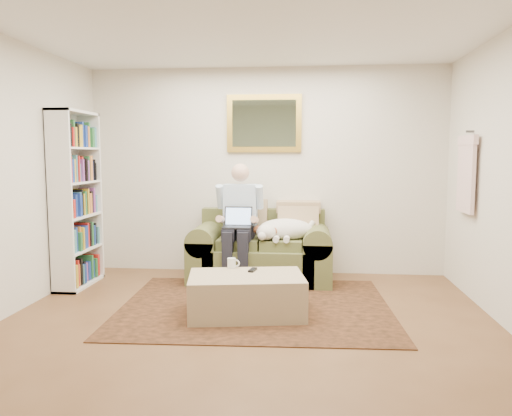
% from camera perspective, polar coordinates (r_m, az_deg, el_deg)
% --- Properties ---
extents(room_shell, '(4.51, 5.00, 2.61)m').
position_cam_1_polar(room_shell, '(4.23, -1.22, 3.29)').
color(room_shell, brown).
rests_on(room_shell, ground).
extents(rug, '(2.73, 2.22, 0.01)m').
position_cam_1_polar(rug, '(5.07, -0.07, -11.13)').
color(rug, black).
rests_on(rug, room_shell).
extents(sofa, '(1.67, 0.85, 1.00)m').
position_cam_1_polar(sofa, '(6.03, 0.56, -5.57)').
color(sofa, olive).
rests_on(sofa, room_shell).
extents(seated_man, '(0.55, 0.79, 1.40)m').
position_cam_1_polar(seated_man, '(5.84, -2.01, -1.84)').
color(seated_man, '#8CB2D8').
rests_on(seated_man, sofa).
extents(laptop, '(0.32, 0.26, 0.23)m').
position_cam_1_polar(laptop, '(5.77, -2.10, -1.59)').
color(laptop, black).
rests_on(laptop, seated_man).
extents(sleeping_dog, '(0.69, 0.43, 0.26)m').
position_cam_1_polar(sleeping_dog, '(5.87, 3.41, -2.44)').
color(sleeping_dog, white).
rests_on(sleeping_dog, sofa).
extents(ottoman, '(1.16, 0.84, 0.39)m').
position_cam_1_polar(ottoman, '(4.76, -1.12, -9.93)').
color(ottoman, tan).
rests_on(ottoman, room_shell).
extents(coffee_mug, '(0.08, 0.08, 0.10)m').
position_cam_1_polar(coffee_mug, '(4.99, -2.81, -6.31)').
color(coffee_mug, white).
rests_on(coffee_mug, ottoman).
extents(tv_remote, '(0.08, 0.16, 0.02)m').
position_cam_1_polar(tv_remote, '(4.87, -0.38, -7.09)').
color(tv_remote, black).
rests_on(tv_remote, ottoman).
extents(bookshelf, '(0.28, 0.80, 2.00)m').
position_cam_1_polar(bookshelf, '(6.05, -19.87, 0.92)').
color(bookshelf, white).
rests_on(bookshelf, room_shell).
extents(wall_mirror, '(0.94, 0.04, 0.72)m').
position_cam_1_polar(wall_mirror, '(6.35, 0.93, 9.64)').
color(wall_mirror, gold).
rests_on(wall_mirror, room_shell).
extents(hanging_shirt, '(0.06, 0.52, 0.90)m').
position_cam_1_polar(hanging_shirt, '(5.70, 22.91, 4.03)').
color(hanging_shirt, '#F2C9C8').
rests_on(hanging_shirt, room_shell).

